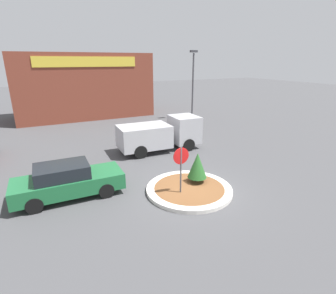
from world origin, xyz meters
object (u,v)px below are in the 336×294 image
(light_pole, at_px, (193,80))
(stop_sign, at_px, (181,163))
(utility_truck, at_px, (160,134))
(parked_sedan_green, at_px, (68,181))

(light_pole, bearing_deg, stop_sign, -123.61)
(utility_truck, height_order, parked_sedan_green, utility_truck)
(parked_sedan_green, bearing_deg, stop_sign, -24.75)
(light_pole, bearing_deg, parked_sedan_green, -139.77)
(parked_sedan_green, height_order, light_pole, light_pole)
(parked_sedan_green, bearing_deg, light_pole, 41.24)
(parked_sedan_green, relative_size, light_pole, 0.69)
(utility_truck, relative_size, parked_sedan_green, 1.19)
(stop_sign, relative_size, light_pole, 0.34)
(stop_sign, relative_size, utility_truck, 0.41)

